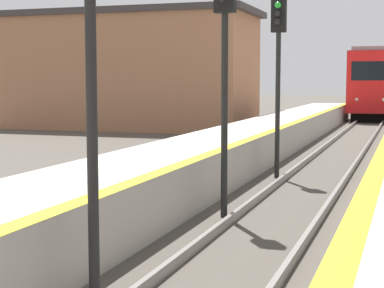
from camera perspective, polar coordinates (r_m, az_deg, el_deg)
train at (r=46.51m, az=16.24°, el=5.21°), size 2.66×18.63×4.35m
signal_near at (r=6.86m, az=-9.08°, el=11.47°), size 0.36×0.31×4.53m
signal_mid at (r=11.38m, az=2.91°, el=9.23°), size 0.36×0.31×4.53m
signal_far at (r=16.14m, az=7.68°, el=8.16°), size 0.36×0.31×4.53m
station_building at (r=32.83m, az=-5.82°, el=6.54°), size 13.20×5.50×5.85m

